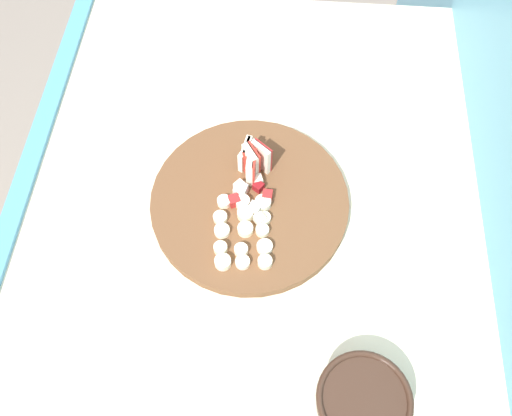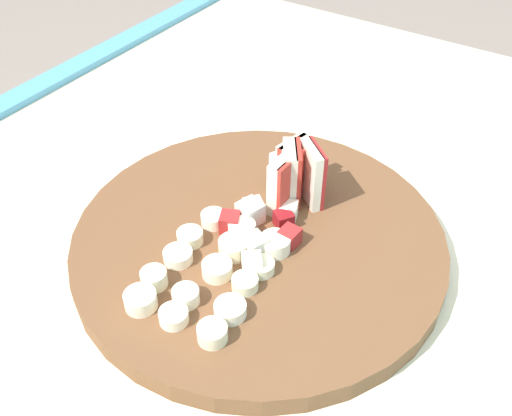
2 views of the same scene
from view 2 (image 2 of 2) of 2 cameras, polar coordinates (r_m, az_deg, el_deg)
cutting_board at (r=0.57m, az=0.26°, el=-3.28°), size 0.36×0.36×0.02m
apple_wedge_fan at (r=0.59m, az=3.77°, el=3.34°), size 0.08×0.06×0.06m
apple_dice_pile at (r=0.56m, az=0.37°, el=-1.79°), size 0.10×0.08×0.02m
banana_slice_rows at (r=0.52m, az=-4.22°, el=-5.89°), size 0.15×0.11×0.02m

